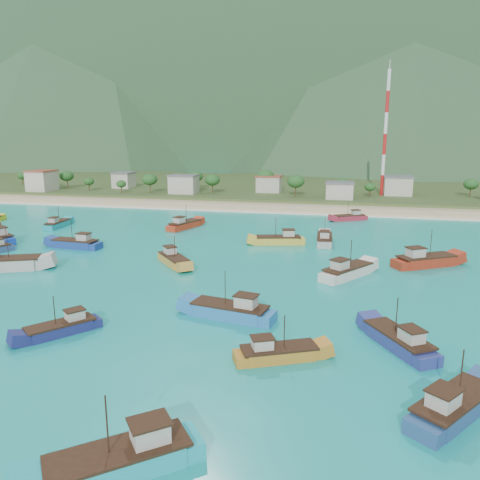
% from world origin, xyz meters
% --- Properties ---
extents(ground, '(600.00, 600.00, 0.00)m').
position_xyz_m(ground, '(0.00, 0.00, 0.00)').
color(ground, '#0C798A').
rests_on(ground, ground).
extents(beach, '(400.00, 18.00, 1.20)m').
position_xyz_m(beach, '(0.00, 79.00, 0.00)').
color(beach, beige).
rests_on(beach, ground).
extents(land, '(400.00, 110.00, 2.40)m').
position_xyz_m(land, '(0.00, 140.00, 0.00)').
color(land, '#385123').
rests_on(land, ground).
extents(surf_line, '(400.00, 2.50, 0.08)m').
position_xyz_m(surf_line, '(0.00, 69.50, 0.00)').
color(surf_line, white).
rests_on(surf_line, ground).
extents(mountains, '(1520.00, 440.00, 260.00)m').
position_xyz_m(mountains, '(-18.31, 403.81, 106.83)').
color(mountains, slate).
rests_on(mountains, ground).
extents(village, '(210.05, 26.90, 7.55)m').
position_xyz_m(village, '(3.10, 101.16, 4.70)').
color(village, beige).
rests_on(village, ground).
extents(vegetation, '(274.15, 25.75, 8.77)m').
position_xyz_m(vegetation, '(-2.38, 103.26, 5.22)').
color(vegetation, '#235623').
rests_on(vegetation, ground).
extents(radio_tower, '(1.20, 1.20, 43.81)m').
position_xyz_m(radio_tower, '(39.03, 108.00, 23.51)').
color(radio_tower, red).
rests_on(radio_tower, ground).
extents(boat_2, '(12.19, 9.23, 7.13)m').
position_xyz_m(boat_2, '(40.97, 17.33, 0.90)').
color(boat_2, '#9D2A16').
rests_on(boat_2, ground).
extents(boat_3, '(13.68, 8.85, 7.81)m').
position_xyz_m(boat_3, '(-31.75, -1.57, 1.03)').
color(boat_3, '#B5ADA3').
rests_on(boat_3, ground).
extents(boat_4, '(9.18, 11.16, 6.66)m').
position_xyz_m(boat_4, '(27.25, 7.58, 0.82)').
color(boat_4, silver).
rests_on(boat_4, ground).
extents(boat_5, '(10.99, 3.94, 6.37)m').
position_xyz_m(boat_5, '(-28.41, 16.07, 0.77)').
color(boat_5, navy).
rests_on(boat_5, ground).
extents(boat_7, '(3.46, 9.77, 5.68)m').
position_xyz_m(boat_7, '(-45.54, 35.23, 0.64)').
color(boat_7, teal).
rests_on(boat_7, ground).
extents(boat_9, '(7.95, 10.36, 6.08)m').
position_xyz_m(boat_9, '(33.06, -18.44, 0.71)').
color(boat_9, navy).
rests_on(boat_9, ground).
extents(boat_10, '(8.77, 9.47, 5.90)m').
position_xyz_m(boat_10, '(-3.86, 8.61, 0.68)').
color(boat_10, gold).
rests_on(boat_10, ground).
extents(boat_11, '(6.55, 11.26, 6.39)m').
position_xyz_m(boat_11, '(-13.19, 40.92, 0.77)').
color(boat_11, '#B73118').
rests_on(boat_11, ground).
extents(boat_22, '(11.08, 5.59, 6.28)m').
position_xyz_m(boat_22, '(12.79, 29.06, 0.75)').
color(boat_22, gold).
rests_on(boat_22, ground).
extents(boat_23, '(8.96, 10.27, 6.25)m').
position_xyz_m(boat_23, '(36.17, -31.03, 0.74)').
color(boat_23, navy).
rests_on(boat_23, ground).
extents(boat_25, '(3.56, 10.60, 6.19)m').
position_xyz_m(boat_25, '(22.35, 31.85, 0.73)').
color(boat_25, '#A4A196').
rests_on(boat_25, ground).
extents(boat_26, '(11.69, 5.35, 6.66)m').
position_xyz_m(boat_26, '(12.69, -14.11, 0.82)').
color(boat_26, '#2671B9').
rests_on(boat_26, ground).
extents(boat_27, '(9.63, 7.13, 5.60)m').
position_xyz_m(boat_27, '(27.84, 62.10, 0.63)').
color(boat_27, '#A32435').
rests_on(boat_27, ground).
extents(boat_28, '(9.36, 6.26, 5.36)m').
position_xyz_m(boat_28, '(20.21, -24.21, 0.58)').
color(boat_28, '#B87623').
rests_on(boat_28, ground).
extents(boat_29, '(7.59, 8.65, 5.27)m').
position_xyz_m(boat_29, '(-5.92, -23.35, 0.57)').
color(boat_29, navy).
rests_on(boat_29, ground).
extents(boat_30, '(10.77, 9.62, 6.61)m').
position_xyz_m(boat_30, '(12.00, -43.39, 0.81)').
color(boat_30, '#18A9B8').
rests_on(boat_30, ground).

